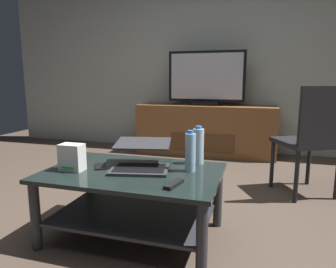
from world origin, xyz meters
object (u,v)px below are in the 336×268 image
object	(u,v)px
water_bottle_near	(190,152)
water_bottle_far	(198,146)
television	(206,79)
laptop	(141,158)
cell_phone	(100,166)
media_cabinet	(205,130)
router_box	(72,157)
tv_remote	(174,184)
dining_chair	(312,136)
coffee_table	(133,191)

from	to	relation	value
water_bottle_near	water_bottle_far	size ratio (longest dim) A/B	1.00
television	laptop	xyz separation A→B (m)	(-0.03, -2.25, -0.49)
cell_phone	laptop	bearing A→B (deg)	-18.37
laptop	cell_phone	xyz separation A→B (m)	(-0.26, -0.05, -0.06)
media_cabinet	router_box	bearing A→B (deg)	-99.78
water_bottle_near	router_box	bearing A→B (deg)	-164.71
router_box	tv_remote	bearing A→B (deg)	-7.43
router_box	tv_remote	size ratio (longest dim) A/B	1.05
tv_remote	television	bearing A→B (deg)	108.19
water_bottle_near	tv_remote	distance (m)	0.31
media_cabinet	tv_remote	xyz separation A→B (m)	(0.26, -2.53, 0.12)
media_cabinet	dining_chair	xyz separation A→B (m)	(1.12, -1.27, 0.20)
dining_chair	water_bottle_far	bearing A→B (deg)	-136.07
dining_chair	water_bottle_near	bearing A→B (deg)	-130.48
coffee_table	tv_remote	bearing A→B (deg)	-30.50
dining_chair	cell_phone	world-z (taller)	dining_chair
water_bottle_near	tv_remote	bearing A→B (deg)	-95.21
water_bottle_near	cell_phone	bearing A→B (deg)	-172.00
media_cabinet	dining_chair	distance (m)	1.71
television	water_bottle_far	world-z (taller)	television
router_box	water_bottle_far	bearing A→B (deg)	27.73
media_cabinet	laptop	xyz separation A→B (m)	(-0.03, -2.27, 0.18)
router_box	media_cabinet	bearing A→B (deg)	80.22
laptop	water_bottle_near	world-z (taller)	water_bottle_near
coffee_table	water_bottle_near	xyz separation A→B (m)	(0.35, 0.09, 0.26)
television	water_bottle_near	world-z (taller)	television
water_bottle_near	water_bottle_far	distance (m)	0.19
router_box	dining_chair	bearing A→B (deg)	37.16
media_cabinet	tv_remote	distance (m)	2.55
cell_phone	tv_remote	world-z (taller)	tv_remote
dining_chair	router_box	distance (m)	1.93
laptop	water_bottle_far	xyz separation A→B (m)	(0.33, 0.21, 0.06)
television	cell_phone	world-z (taller)	television
media_cabinet	tv_remote	bearing A→B (deg)	-84.09
dining_chair	router_box	size ratio (longest dim) A/B	5.67
dining_chair	laptop	distance (m)	1.52
cell_phone	coffee_table	bearing A→B (deg)	-33.46
media_cabinet	cell_phone	xyz separation A→B (m)	(-0.29, -2.33, 0.12)
television	dining_chair	xyz separation A→B (m)	(1.12, -1.25, -0.47)
cell_phone	water_bottle_near	bearing A→B (deg)	-22.10
coffee_table	cell_phone	size ratio (longest dim) A/B	7.77
television	tv_remote	world-z (taller)	television
media_cabinet	cell_phone	size ratio (longest dim) A/B	13.04
laptop	water_bottle_near	distance (m)	0.32
router_box	water_bottle_near	xyz separation A→B (m)	(0.71, 0.19, 0.04)
coffee_table	television	size ratio (longest dim) A/B	1.09
media_cabinet	television	world-z (taller)	television
media_cabinet	router_box	xyz separation A→B (m)	(-0.42, -2.44, 0.19)
television	water_bottle_near	xyz separation A→B (m)	(0.29, -2.23, -0.44)
laptop	cell_phone	world-z (taller)	laptop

